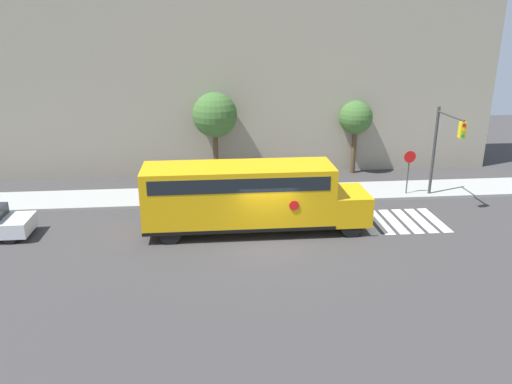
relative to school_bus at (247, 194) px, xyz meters
The scene contains 9 objects.
ground_plane 2.50m from the school_bus, 60.35° to the right, with size 60.00×60.00×0.00m, color #3A3838.
sidewalk_strip 5.38m from the school_bus, 80.48° to the left, with size 44.00×3.00×0.15m.
building_backdrop 12.41m from the school_bus, 85.82° to the left, with size 32.00×4.00×12.75m.
crosswalk_stripes 7.90m from the school_bus, ahead, with size 4.00×3.20×0.01m.
school_bus is the anchor object (origin of this frame).
stop_sign 10.27m from the school_bus, 24.06° to the left, with size 0.67×0.10×2.62m.
traffic_light 11.22m from the school_bus, 16.20° to the left, with size 0.28×2.98×5.06m.
tree_near_sidewalk 8.99m from the school_bus, 98.44° to the left, with size 2.73×2.73×5.38m.
tree_far_sidewalk 11.92m from the school_bus, 49.76° to the left, with size 2.11×2.11×4.70m.
Camera 1 is at (-2.46, -20.14, 9.32)m, focal length 35.00 mm.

